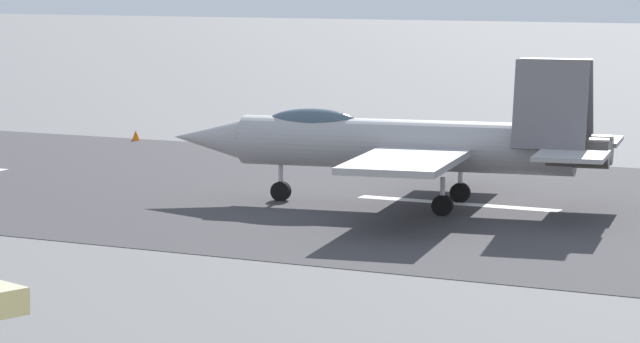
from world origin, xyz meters
name	(u,v)px	position (x,y,z in m)	size (l,w,h in m)	color
ground_plane	(450,204)	(0.00, 0.00, 0.00)	(400.00, 400.00, 0.00)	slate
runway_strip	(450,203)	(-0.02, 0.00, 0.01)	(240.00, 26.00, 0.02)	#3D3B3E
fighter_jet	(405,143)	(1.25, 1.50, 2.41)	(17.37, 14.72, 5.60)	#A4A2A5
marker_cone_mid	(411,151)	(6.72, -12.34, 0.28)	(0.44, 0.44, 0.55)	orange
marker_cone_far	(136,135)	(22.21, -12.34, 0.28)	(0.44, 0.44, 0.55)	orange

